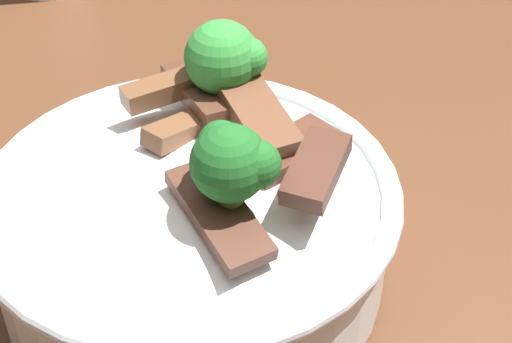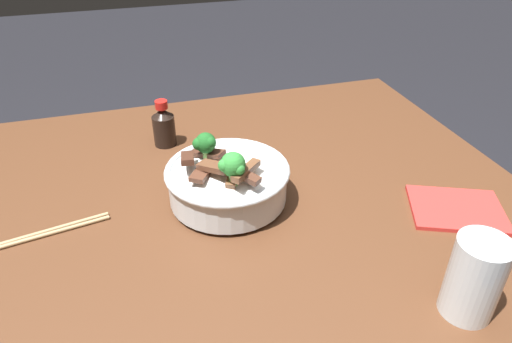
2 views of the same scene
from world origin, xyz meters
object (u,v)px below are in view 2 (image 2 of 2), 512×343
object	(u,v)px
drinking_glass	(473,283)
folded_napkin	(457,209)
chopsticks_pair	(50,232)
rice_bowl	(228,180)
soy_sauce_bottle	(164,126)

from	to	relation	value
drinking_glass	folded_napkin	distance (m)	0.25
chopsticks_pair	folded_napkin	xyz separation A→B (m)	(-0.72, 0.15, 0.00)
drinking_glass	folded_napkin	xyz separation A→B (m)	(-0.14, -0.20, -0.05)
rice_bowl	folded_napkin	world-z (taller)	rice_bowl
soy_sauce_bottle	folded_napkin	distance (m)	0.64
chopsticks_pair	drinking_glass	bearing A→B (deg)	149.08
chopsticks_pair	soy_sauce_bottle	distance (m)	0.35
soy_sauce_bottle	folded_napkin	xyz separation A→B (m)	(-0.48, 0.41, -0.04)
folded_napkin	chopsticks_pair	bearing A→B (deg)	-11.64
rice_bowl	soy_sauce_bottle	size ratio (longest dim) A/B	2.14
chopsticks_pair	soy_sauce_bottle	xyz separation A→B (m)	(-0.23, -0.26, 0.04)
rice_bowl	chopsticks_pair	xyz separation A→B (m)	(0.32, 0.00, -0.05)
drinking_glass	folded_napkin	bearing A→B (deg)	-124.21
drinking_glass	chopsticks_pair	xyz separation A→B (m)	(0.58, -0.35, -0.05)
rice_bowl	drinking_glass	size ratio (longest dim) A/B	1.83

